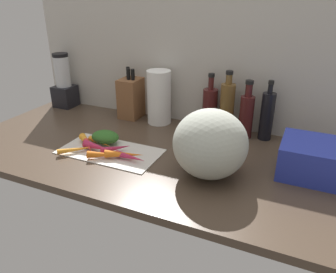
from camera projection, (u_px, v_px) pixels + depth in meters
ground_plane at (153, 153)px, 141.16cm from camera, size 170.00×80.00×3.00cm
wall_back at (187, 62)px, 160.13cm from camera, size 170.00×3.00×60.00cm
cutting_board at (110, 151)px, 138.44cm from camera, size 42.33×22.27×0.80cm
carrot_0 at (98, 147)px, 137.15cm from camera, size 13.84×4.19×3.46cm
carrot_1 at (104, 155)px, 131.35cm from camera, size 13.40×8.00×3.01cm
carrot_2 at (116, 148)px, 136.95cm from camera, size 10.86×10.99×2.76cm
carrot_3 at (88, 146)px, 138.74cm from camera, size 9.73×9.43×2.82cm
carrot_4 at (124, 154)px, 131.35cm from camera, size 15.79×8.37×3.21cm
carrot_5 at (87, 142)px, 142.28cm from camera, size 12.65×9.82×3.15cm
carrot_6 at (78, 149)px, 136.70cm from camera, size 13.63×12.93×2.22cm
carrot_7 at (100, 142)px, 142.89cm from camera, size 13.40×5.65×2.28cm
carrot_8 at (130, 157)px, 129.72cm from camera, size 13.63×3.79×2.78cm
carrot_greens_pile at (105, 137)px, 144.17cm from camera, size 12.58×9.68×5.32cm
winter_squash at (210, 144)px, 116.64cm from camera, size 26.77×26.39×25.16cm
knife_block at (132, 97)px, 172.83cm from camera, size 10.15×13.92×26.03cm
blender_appliance at (64, 84)px, 187.17cm from camera, size 11.23×11.23×30.33cm
paper_towel_roll at (159, 97)px, 163.70cm from camera, size 11.90×11.90×26.69cm
bottle_0 at (210, 108)px, 157.60cm from camera, size 7.12×7.12×27.22cm
bottle_1 at (227, 108)px, 151.54cm from camera, size 6.60×6.60×29.80cm
bottle_2 at (246, 115)px, 148.46cm from camera, size 6.35×6.35×26.59cm
bottle_3 at (267, 116)px, 146.30cm from camera, size 5.96×5.96×27.12cm
dish_rack at (315, 159)px, 119.48cm from camera, size 24.35×21.86×12.56cm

